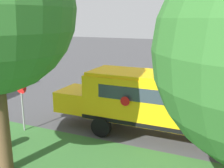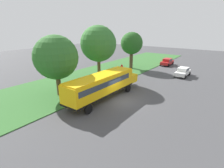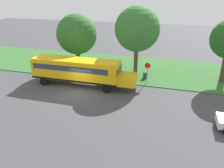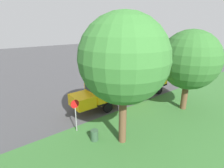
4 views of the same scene
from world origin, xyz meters
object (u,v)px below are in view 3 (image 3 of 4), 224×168
Objects in this scene: trash_bin at (145,75)px; school_bus at (78,70)px; oak_tree_beside_bus at (76,34)px; stop_sign at (147,71)px; oak_tree_roadside_mid at (138,30)px.

school_bus is at bearing -59.95° from trash_bin.
oak_tree_beside_bus is 11.34m from stop_sign.
school_bus is at bearing -47.06° from oak_tree_roadside_mid.
school_bus is 4.53× the size of stop_sign.
trash_bin is (-1.88, -0.46, -1.29)m from stop_sign.
school_bus is 9.01m from oak_tree_roadside_mid.
stop_sign is at bearing 73.13° from oak_tree_beside_bus.
school_bus reaches higher than trash_bin.
oak_tree_roadside_mid reaches higher than stop_sign.
stop_sign reaches higher than trash_bin.
stop_sign is 3.04× the size of trash_bin.
stop_sign is (3.16, 10.41, -3.22)m from oak_tree_beside_bus.
oak_tree_beside_bus is 8.62× the size of trash_bin.
stop_sign is 2.33m from trash_bin.
oak_tree_roadside_mid reaches higher than school_bus.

